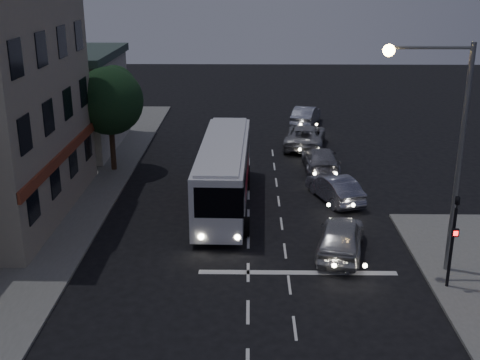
{
  "coord_description": "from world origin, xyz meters",
  "views": [
    {
      "loc": [
        0.0,
        -19.7,
        11.47
      ],
      "look_at": [
        -0.4,
        7.05,
        2.2
      ],
      "focal_mm": 45.0,
      "sensor_mm": 36.0,
      "label": 1
    }
  ],
  "objects_px": {
    "tour_bus": "(224,171)",
    "streetlight": "(445,134)",
    "car_suv": "(341,237)",
    "car_sedan_c": "(305,136)",
    "traffic_signal_main": "(454,231)",
    "car_sedan_a": "(335,188)",
    "car_extra": "(306,116)",
    "street_tree": "(109,98)",
    "car_sedan_b": "(320,160)"
  },
  "relations": [
    {
      "from": "tour_bus",
      "to": "streetlight",
      "type": "bearing_deg",
      "value": -38.56
    },
    {
      "from": "tour_bus",
      "to": "streetlight",
      "type": "relative_size",
      "value": 1.23
    },
    {
      "from": "car_suv",
      "to": "tour_bus",
      "type": "bearing_deg",
      "value": -34.15
    },
    {
      "from": "car_sedan_c",
      "to": "traffic_signal_main",
      "type": "bearing_deg",
      "value": 109.95
    },
    {
      "from": "car_sedan_a",
      "to": "car_sedan_c",
      "type": "height_order",
      "value": "car_sedan_c"
    },
    {
      "from": "car_sedan_c",
      "to": "car_extra",
      "type": "relative_size",
      "value": 1.21
    },
    {
      "from": "car_sedan_a",
      "to": "streetlight",
      "type": "relative_size",
      "value": 0.48
    },
    {
      "from": "streetlight",
      "to": "car_extra",
      "type": "bearing_deg",
      "value": 96.61
    },
    {
      "from": "car_suv",
      "to": "traffic_signal_main",
      "type": "height_order",
      "value": "traffic_signal_main"
    },
    {
      "from": "car_sedan_a",
      "to": "street_tree",
      "type": "distance_m",
      "value": 14.18
    },
    {
      "from": "tour_bus",
      "to": "car_sedan_b",
      "type": "relative_size",
      "value": 2.27
    },
    {
      "from": "car_sedan_b",
      "to": "car_sedan_c",
      "type": "bearing_deg",
      "value": -85.26
    },
    {
      "from": "tour_bus",
      "to": "streetlight",
      "type": "xyz_separation_m",
      "value": [
        8.6,
        -7.22,
        3.9
      ]
    },
    {
      "from": "street_tree",
      "to": "car_extra",
      "type": "bearing_deg",
      "value": 42.89
    },
    {
      "from": "car_suv",
      "to": "street_tree",
      "type": "height_order",
      "value": "street_tree"
    },
    {
      "from": "car_suv",
      "to": "car_sedan_c",
      "type": "height_order",
      "value": "car_suv"
    },
    {
      "from": "traffic_signal_main",
      "to": "tour_bus",
      "type": "bearing_deg",
      "value": 135.68
    },
    {
      "from": "car_sedan_b",
      "to": "traffic_signal_main",
      "type": "xyz_separation_m",
      "value": [
        3.25,
        -14.39,
        1.71
      ]
    },
    {
      "from": "car_sedan_a",
      "to": "traffic_signal_main",
      "type": "bearing_deg",
      "value": 89.24
    },
    {
      "from": "car_extra",
      "to": "street_tree",
      "type": "distance_m",
      "value": 17.73
    },
    {
      "from": "car_extra",
      "to": "streetlight",
      "type": "relative_size",
      "value": 0.51
    },
    {
      "from": "street_tree",
      "to": "car_sedan_c",
      "type": "bearing_deg",
      "value": 24.21
    },
    {
      "from": "car_sedan_c",
      "to": "streetlight",
      "type": "distance_m",
      "value": 19.24
    },
    {
      "from": "car_sedan_b",
      "to": "streetlight",
      "type": "distance_m",
      "value": 14.22
    },
    {
      "from": "car_suv",
      "to": "car_sedan_b",
      "type": "height_order",
      "value": "car_suv"
    },
    {
      "from": "traffic_signal_main",
      "to": "car_sedan_a",
      "type": "bearing_deg",
      "value": 108.08
    },
    {
      "from": "car_extra",
      "to": "street_tree",
      "type": "height_order",
      "value": "street_tree"
    },
    {
      "from": "car_sedan_a",
      "to": "traffic_signal_main",
      "type": "distance_m",
      "value": 9.99
    },
    {
      "from": "tour_bus",
      "to": "street_tree",
      "type": "distance_m",
      "value": 9.32
    },
    {
      "from": "car_extra",
      "to": "street_tree",
      "type": "bearing_deg",
      "value": 58.9
    },
    {
      "from": "car_sedan_a",
      "to": "car_extra",
      "type": "bearing_deg",
      "value": -108.64
    },
    {
      "from": "car_suv",
      "to": "streetlight",
      "type": "xyz_separation_m",
      "value": [
        3.39,
        -1.6,
        4.94
      ]
    },
    {
      "from": "tour_bus",
      "to": "car_extra",
      "type": "xyz_separation_m",
      "value": [
        5.74,
        17.39,
        -1.07
      ]
    },
    {
      "from": "car_sedan_c",
      "to": "car_extra",
      "type": "xyz_separation_m",
      "value": [
        0.6,
        6.35,
        -0.02
      ]
    },
    {
      "from": "tour_bus",
      "to": "car_sedan_a",
      "type": "distance_m",
      "value": 5.95
    },
    {
      "from": "car_sedan_b",
      "to": "traffic_signal_main",
      "type": "relative_size",
      "value": 1.19
    },
    {
      "from": "streetlight",
      "to": "street_tree",
      "type": "relative_size",
      "value": 1.45
    },
    {
      "from": "streetlight",
      "to": "tour_bus",
      "type": "bearing_deg",
      "value": 139.96
    },
    {
      "from": "tour_bus",
      "to": "car_sedan_b",
      "type": "xyz_separation_m",
      "value": [
        5.6,
        5.75,
        -1.12
      ]
    },
    {
      "from": "street_tree",
      "to": "car_suv",
      "type": "bearing_deg",
      "value": -42.7
    },
    {
      "from": "street_tree",
      "to": "streetlight",
      "type": "bearing_deg",
      "value": -39.51
    },
    {
      "from": "tour_bus",
      "to": "car_extra",
      "type": "height_order",
      "value": "tour_bus"
    },
    {
      "from": "tour_bus",
      "to": "car_sedan_b",
      "type": "bearing_deg",
      "value": 47.2
    },
    {
      "from": "tour_bus",
      "to": "car_sedan_c",
      "type": "bearing_deg",
      "value": 66.51
    },
    {
      "from": "car_sedan_a",
      "to": "streetlight",
      "type": "xyz_separation_m",
      "value": [
        2.8,
        -7.93,
        5.03
      ]
    },
    {
      "from": "traffic_signal_main",
      "to": "street_tree",
      "type": "height_order",
      "value": "street_tree"
    },
    {
      "from": "traffic_signal_main",
      "to": "street_tree",
      "type": "distance_m",
      "value": 21.38
    },
    {
      "from": "tour_bus",
      "to": "street_tree",
      "type": "height_order",
      "value": "street_tree"
    },
    {
      "from": "car_sedan_a",
      "to": "car_sedan_b",
      "type": "xyz_separation_m",
      "value": [
        -0.2,
        5.03,
        0.01
      ]
    },
    {
      "from": "car_sedan_a",
      "to": "street_tree",
      "type": "xyz_separation_m",
      "value": [
        -12.75,
        4.89,
        3.79
      ]
    }
  ]
}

